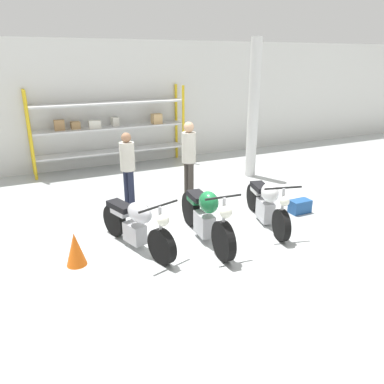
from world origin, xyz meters
The scene contains 11 objects.
ground_plane centered at (0.00, 0.00, 0.00)m, with size 30.00×30.00×0.00m, color #B2B7B7.
back_wall centered at (0.00, 5.51, 1.80)m, with size 30.00×0.08×3.60m.
shelving_rack centered at (-0.35, 5.15, 1.21)m, with size 4.43×0.63×2.33m.
support_pillar centered at (2.89, 2.70, 1.80)m, with size 0.28×0.28×3.60m.
motorcycle_silver centered at (-1.24, -0.01, 0.45)m, with size 0.90×1.92×0.98m.
motorcycle_green centered at (-0.05, -0.26, 0.47)m, with size 0.61×2.12×1.08m.
motorcycle_white centered at (1.36, -0.12, 0.43)m, with size 0.82×1.99×0.99m.
person_browsing centered at (0.61, 1.83, 1.05)m, with size 0.35×0.35×1.78m.
person_near_rack centered at (-0.75, 2.08, 0.94)m, with size 0.40×0.40×1.61m.
toolbox centered at (2.34, 0.02, 0.14)m, with size 0.44×0.26×0.28m.
traffic_cone centered at (-2.27, -0.13, 0.28)m, with size 0.32×0.32×0.55m.
Camera 1 is at (-2.87, -5.60, 3.09)m, focal length 35.00 mm.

